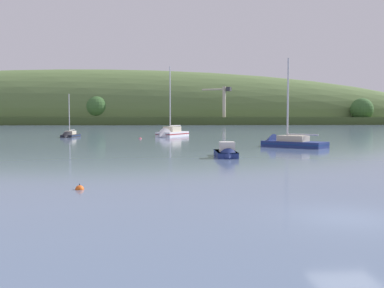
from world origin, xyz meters
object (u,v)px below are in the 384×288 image
sailboat_far_left (286,145)px  sailboat_outer_reach (170,134)px  sailboat_near_mooring (69,136)px  mooring_buoy_off_fishing_boat (140,139)px  mooring_buoy_far_upstream (80,189)px  dockside_crane (223,106)px  fishing_boat_moored (226,154)px

sailboat_far_left → sailboat_outer_reach: size_ratio=0.86×
sailboat_near_mooring → mooring_buoy_off_fishing_boat: bearing=70.2°
sailboat_near_mooring → mooring_buoy_far_upstream: 59.66m
mooring_buoy_far_upstream → sailboat_far_left: bearing=56.0°
sailboat_outer_reach → mooring_buoy_off_fishing_boat: size_ratio=25.38×
sailboat_near_mooring → mooring_buoy_off_fishing_boat: (13.08, -6.97, -0.21)m
sailboat_outer_reach → mooring_buoy_off_fishing_boat: sailboat_outer_reach is taller
sailboat_outer_reach → mooring_buoy_far_upstream: 59.56m
sailboat_outer_reach → mooring_buoy_off_fishing_boat: 9.24m
dockside_crane → mooring_buoy_off_fishing_boat: bearing=106.5°
fishing_boat_moored → mooring_buoy_off_fishing_boat: (-8.85, 34.58, -0.27)m
sailboat_outer_reach → sailboat_near_mooring: bearing=-56.7°
sailboat_near_mooring → fishing_boat_moored: sailboat_near_mooring is taller
sailboat_near_mooring → fishing_boat_moored: 46.97m
sailboat_near_mooring → mooring_buoy_far_upstream: (11.36, -58.57, -0.21)m
mooring_buoy_far_upstream → sailboat_outer_reach: bearing=83.2°
sailboat_outer_reach → fishing_boat_moored: bearing=36.4°
sailboat_outer_reach → mooring_buoy_far_upstream: sailboat_outer_reach is taller
sailboat_near_mooring → mooring_buoy_far_upstream: size_ratio=16.64×
fishing_boat_moored → mooring_buoy_off_fishing_boat: fishing_boat_moored is taller
dockside_crane → fishing_boat_moored: dockside_crane is taller
dockside_crane → mooring_buoy_off_fishing_boat: size_ratio=30.79×
dockside_crane → sailboat_outer_reach: bearing=108.0°
dockside_crane → fishing_boat_moored: bearing=112.9°
sailboat_far_left → mooring_buoy_off_fishing_boat: sailboat_far_left is taller
sailboat_near_mooring → sailboat_far_left: 42.54m
sailboat_far_left → mooring_buoy_far_upstream: sailboat_far_left is taller
fishing_boat_moored → sailboat_near_mooring: bearing=-149.2°
sailboat_near_mooring → sailboat_far_left: (31.71, -28.36, -0.01)m
sailboat_far_left → dockside_crane: bearing=-51.4°
mooring_buoy_off_fishing_boat → fishing_boat_moored: bearing=-75.6°
sailboat_far_left → fishing_boat_moored: sailboat_far_left is taller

